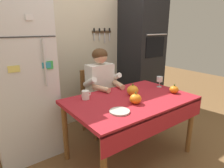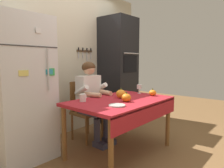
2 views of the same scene
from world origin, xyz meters
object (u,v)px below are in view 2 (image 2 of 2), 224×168
(pumpkin_large, at_px, (126,98))
(serving_tray, at_px, (117,105))
(wall_oven, at_px, (118,71))
(refrigerator, at_px, (20,89))
(coffee_mug, at_px, (83,98))
(pumpkin_small, at_px, (121,94))
(chair_behind_person, at_px, (84,107))
(wine_glass, at_px, (139,87))
(dining_table, at_px, (122,106))
(pumpkin_medium, at_px, (153,93))
(seated_person, at_px, (92,95))

(pumpkin_large, distance_m, serving_tray, 0.28)
(wall_oven, bearing_deg, pumpkin_large, -136.82)
(refrigerator, relative_size, coffee_mug, 16.14)
(wall_oven, relative_size, pumpkin_large, 16.55)
(pumpkin_small, bearing_deg, refrigerator, 142.35)
(chair_behind_person, xyz_separation_m, pumpkin_large, (-0.08, -0.91, 0.28))
(wine_glass, height_order, pumpkin_small, same)
(wall_oven, height_order, pumpkin_large, wall_oven)
(dining_table, distance_m, chair_behind_person, 0.81)
(pumpkin_medium, bearing_deg, serving_tray, -177.55)
(wine_glass, bearing_deg, pumpkin_medium, -101.85)
(coffee_mug, bearing_deg, seated_person, 34.62)
(wine_glass, bearing_deg, pumpkin_large, -160.06)
(dining_table, bearing_deg, seated_person, 88.53)
(wall_oven, relative_size, pumpkin_medium, 18.92)
(coffee_mug, bearing_deg, pumpkin_small, -23.82)
(pumpkin_medium, distance_m, pumpkin_small, 0.52)
(wall_oven, height_order, dining_table, wall_oven)
(refrigerator, bearing_deg, serving_tray, -60.18)
(dining_table, height_order, seated_person, seated_person)
(refrigerator, height_order, coffee_mug, refrigerator)
(wall_oven, xyz_separation_m, coffee_mug, (-1.47, -0.62, -0.26))
(pumpkin_large, bearing_deg, coffee_mug, 129.52)
(refrigerator, distance_m, chair_behind_person, 1.04)
(serving_tray, bearing_deg, pumpkin_large, 14.76)
(refrigerator, relative_size, dining_table, 1.29)
(seated_person, distance_m, pumpkin_small, 0.53)
(dining_table, height_order, pumpkin_medium, pumpkin_medium)
(pumpkin_large, xyz_separation_m, serving_tray, (-0.27, -0.07, -0.04))
(wine_glass, xyz_separation_m, pumpkin_small, (-0.52, -0.04, -0.04))
(chair_behind_person, distance_m, seated_person, 0.29)
(chair_behind_person, xyz_separation_m, pumpkin_medium, (0.53, -0.95, 0.27))
(wall_oven, distance_m, dining_table, 1.45)
(serving_tray, bearing_deg, seated_person, 66.38)
(chair_behind_person, bearing_deg, pumpkin_medium, -60.83)
(wall_oven, distance_m, seated_person, 1.13)
(pumpkin_medium, bearing_deg, dining_table, 164.07)
(pumpkin_large, bearing_deg, wine_glass, 19.94)
(wall_oven, height_order, pumpkin_small, wall_oven)
(seated_person, xyz_separation_m, coffee_mug, (-0.43, -0.30, 0.05))
(seated_person, distance_m, pumpkin_large, 0.73)
(pumpkin_small, distance_m, serving_tray, 0.51)
(wall_oven, bearing_deg, pumpkin_small, -138.97)
(dining_table, relative_size, coffee_mug, 12.56)
(dining_table, distance_m, serving_tray, 0.40)
(wall_oven, xyz_separation_m, dining_table, (-1.05, -0.92, -0.39))
(chair_behind_person, xyz_separation_m, seated_person, (0.00, -0.19, 0.23))
(pumpkin_large, bearing_deg, chair_behind_person, 85.06)
(dining_table, relative_size, pumpkin_large, 11.03)
(wine_glass, bearing_deg, seated_person, 140.47)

